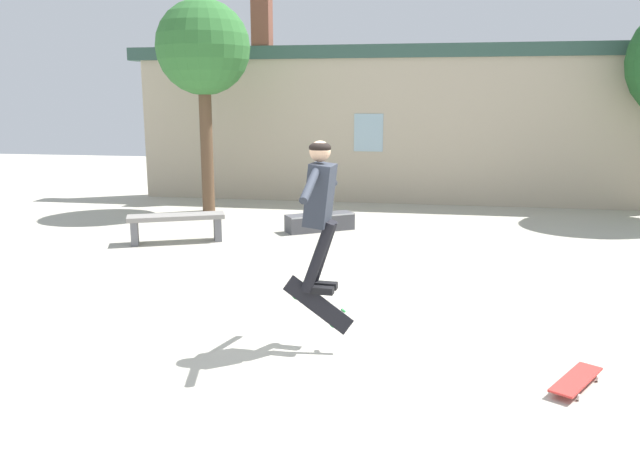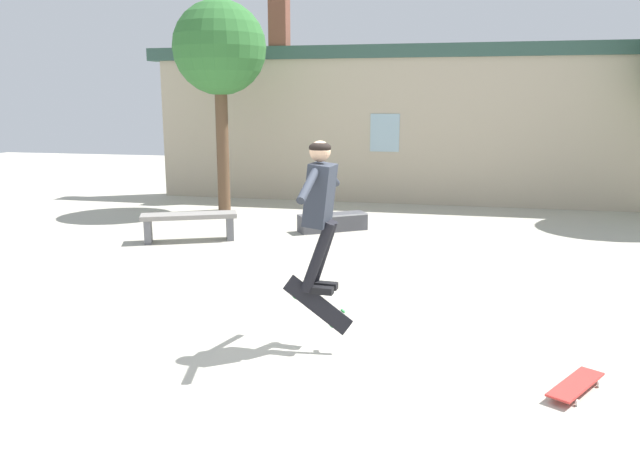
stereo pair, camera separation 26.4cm
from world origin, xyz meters
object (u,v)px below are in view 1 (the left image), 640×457
(skateboard_flipping, at_px, (318,305))
(skate_ledge, at_px, (320,222))
(skateboard_resting, at_px, (576,379))
(tree_left, at_px, (203,50))
(skater, at_px, (320,203))
(park_bench, at_px, (176,222))

(skateboard_flipping, bearing_deg, skate_ledge, 104.96)
(skate_ledge, distance_m, skateboard_resting, 7.09)
(tree_left, height_order, skateboard_flipping, tree_left)
(skate_ledge, distance_m, skater, 5.91)
(park_bench, relative_size, skater, 1.12)
(skateboard_flipping, xyz_separation_m, skateboard_resting, (2.43, -0.45, -0.41))
(tree_left, distance_m, skater, 8.55)
(tree_left, height_order, skater, tree_left)
(skate_ledge, relative_size, skater, 0.87)
(park_bench, bearing_deg, tree_left, 76.01)
(tree_left, bearing_deg, skate_ledge, -30.22)
(tree_left, relative_size, skater, 3.02)
(skate_ledge, bearing_deg, park_bench, 177.58)
(skater, distance_m, skateboard_flipping, 1.04)
(skate_ledge, xyz_separation_m, skater, (1.01, -5.66, 1.35))
(skateboard_resting, bearing_deg, skater, -71.12)
(park_bench, height_order, skate_ledge, park_bench)
(tree_left, xyz_separation_m, skater, (3.88, -7.34, -2.04))
(tree_left, bearing_deg, skateboard_flipping, -62.43)
(park_bench, xyz_separation_m, skate_ledge, (2.35, 1.42, -0.20))
(skateboard_resting, bearing_deg, park_bench, -98.08)
(tree_left, xyz_separation_m, skateboard_flipping, (3.88, -7.43, -3.08))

